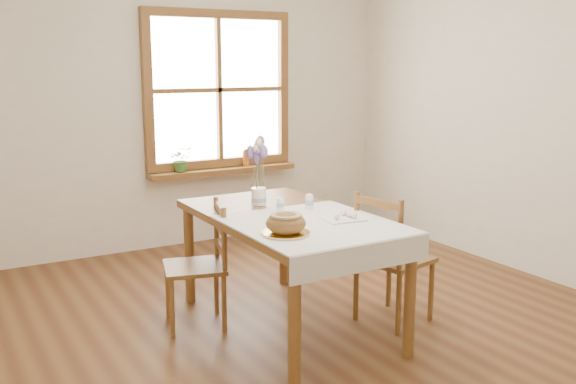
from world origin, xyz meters
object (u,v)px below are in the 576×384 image
chair_right (395,257)px  flower_vase (259,198)px  chair_left (194,265)px  bread_plate (286,233)px  dining_table (288,228)px

chair_right → flower_vase: size_ratio=7.83×
chair_right → flower_vase: (-0.69, 0.61, 0.36)m
chair_left → flower_vase: (0.49, 0.02, 0.39)m
chair_right → bread_plate: bearing=86.9°
chair_right → dining_table: bearing=54.6°
dining_table → flower_vase: (-0.03, 0.34, 0.14)m
dining_table → bread_plate: size_ratio=6.09×
dining_table → bread_plate: bearing=-121.5°
flower_vase → bread_plate: bearing=-106.7°
bread_plate → chair_left: bearing=108.7°
chair_left → chair_right: bearing=78.7°
bread_plate → dining_table: bearing=58.5°
dining_table → chair_right: chair_right is taller
dining_table → flower_vase: flower_vase is taller
dining_table → chair_right: (0.66, -0.27, -0.22)m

